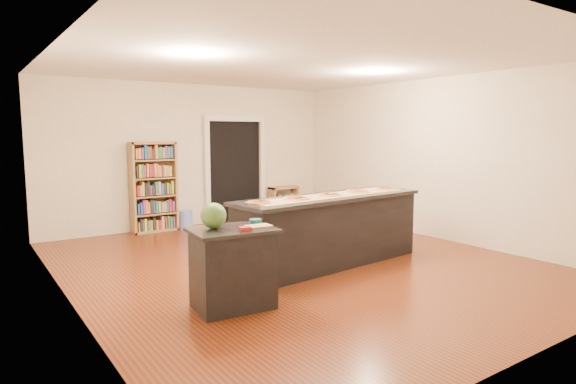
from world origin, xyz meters
TOP-DOWN VIEW (x-y plane):
  - room at (0.00, 0.00)m, footprint 6.00×7.00m
  - doorway at (0.90, 3.46)m, footprint 1.40×0.09m
  - kitchen_island at (0.33, -0.36)m, footprint 2.98×0.81m
  - side_counter at (-1.60, -1.08)m, footprint 0.87×0.63m
  - bookshelf at (-0.91, 3.30)m, footprint 0.84×0.30m
  - low_shelf at (2.02, 3.31)m, footprint 0.66×0.28m
  - waste_bin at (-0.34, 3.17)m, footprint 0.25×0.25m
  - kraft_paper at (0.33, -0.36)m, footprint 2.62×0.70m
  - watermelon at (-1.76, -0.97)m, footprint 0.27×0.27m
  - cutting_board at (-1.33, -1.17)m, footprint 0.28×0.20m
  - package_red at (-1.55, -1.27)m, footprint 0.13×0.11m
  - package_teal at (-1.26, -0.99)m, footprint 0.13×0.13m
  - pizza_a at (-0.86, -0.42)m, footprint 0.30×0.30m
  - pizza_b at (-0.26, -0.39)m, footprint 0.35×0.35m
  - pizza_c at (0.33, -0.35)m, footprint 0.32×0.32m
  - pizza_d at (0.92, -0.29)m, footprint 0.34×0.34m
  - pizza_e at (1.52, -0.26)m, footprint 0.27×0.27m

SIDE VIEW (x-z plane):
  - waste_bin at x=-0.34m, z-range 0.00..0.36m
  - low_shelf at x=2.02m, z-range 0.00..0.66m
  - side_counter at x=-1.60m, z-range 0.00..0.86m
  - kitchen_island at x=0.33m, z-range 0.00..0.99m
  - bookshelf at x=-0.91m, z-range 0.00..1.68m
  - cutting_board at x=-1.33m, z-range 0.86..0.87m
  - package_red at x=-1.55m, z-range 0.86..0.90m
  - package_teal at x=-1.26m, z-range 0.86..0.91m
  - kraft_paper at x=0.33m, z-range 0.98..0.99m
  - watermelon at x=-1.76m, z-range 0.86..1.13m
  - pizza_b at x=-0.26m, z-range 0.99..1.01m
  - pizza_a at x=-0.86m, z-range 0.99..1.01m
  - pizza_c at x=0.33m, z-range 0.99..1.01m
  - pizza_d at x=0.92m, z-range 0.99..1.01m
  - pizza_e at x=1.52m, z-range 0.99..1.01m
  - doorway at x=0.90m, z-range 0.10..2.31m
  - room at x=0.00m, z-range 0.00..2.80m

